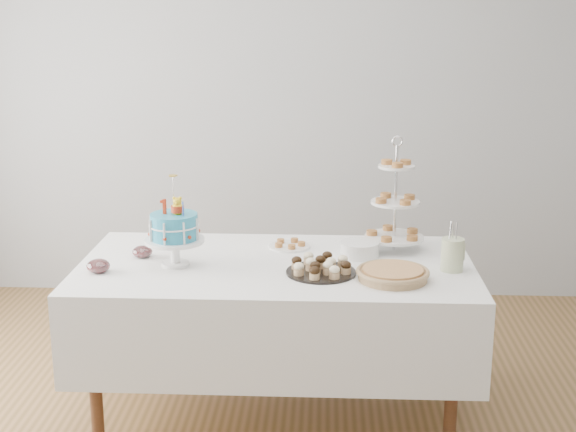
{
  "coord_description": "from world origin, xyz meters",
  "views": [
    {
      "loc": [
        0.23,
        -3.41,
        1.99
      ],
      "look_at": [
        0.06,
        0.3,
        1.01
      ],
      "focal_mm": 50.0,
      "sensor_mm": 36.0,
      "label": 1
    }
  ],
  "objects_px": {
    "plate_stack": "(360,249)",
    "jam_bowl_b": "(142,252)",
    "jam_bowl_a": "(98,266)",
    "pie": "(393,273)",
    "utensil_pitcher": "(453,253)",
    "table": "(276,307)",
    "cupcake_tray": "(321,266)",
    "birthday_cake": "(175,242)",
    "pastry_plate": "(289,245)",
    "tiered_stand": "(395,203)"
  },
  "relations": [
    {
      "from": "jam_bowl_a",
      "to": "pie",
      "type": "bearing_deg",
      "value": -1.67
    },
    {
      "from": "pie",
      "to": "plate_stack",
      "type": "distance_m",
      "value": 0.38
    },
    {
      "from": "table",
      "to": "pie",
      "type": "xyz_separation_m",
      "value": [
        0.55,
        -0.22,
        0.26
      ]
    },
    {
      "from": "pie",
      "to": "utensil_pitcher",
      "type": "distance_m",
      "value": 0.33
    },
    {
      "from": "pie",
      "to": "cupcake_tray",
      "type": "bearing_deg",
      "value": 166.89
    },
    {
      "from": "tiered_stand",
      "to": "jam_bowl_b",
      "type": "distance_m",
      "value": 1.3
    },
    {
      "from": "pie",
      "to": "jam_bowl_a",
      "type": "xyz_separation_m",
      "value": [
        -1.38,
        0.04,
        0.0
      ]
    },
    {
      "from": "pastry_plate",
      "to": "jam_bowl_b",
      "type": "bearing_deg",
      "value": -164.32
    },
    {
      "from": "plate_stack",
      "to": "utensil_pitcher",
      "type": "distance_m",
      "value": 0.48
    },
    {
      "from": "cupcake_tray",
      "to": "pastry_plate",
      "type": "xyz_separation_m",
      "value": [
        -0.17,
        0.41,
        -0.02
      ]
    },
    {
      "from": "pie",
      "to": "tiered_stand",
      "type": "bearing_deg",
      "value": 84.83
    },
    {
      "from": "plate_stack",
      "to": "pastry_plate",
      "type": "relative_size",
      "value": 0.89
    },
    {
      "from": "table",
      "to": "cupcake_tray",
      "type": "distance_m",
      "value": 0.37
    },
    {
      "from": "plate_stack",
      "to": "birthday_cake",
      "type": "bearing_deg",
      "value": -167.98
    },
    {
      "from": "jam_bowl_b",
      "to": "cupcake_tray",
      "type": "bearing_deg",
      "value": -12.97
    },
    {
      "from": "birthday_cake",
      "to": "pastry_plate",
      "type": "height_order",
      "value": "birthday_cake"
    },
    {
      "from": "tiered_stand",
      "to": "jam_bowl_b",
      "type": "xyz_separation_m",
      "value": [
        -1.27,
        -0.2,
        -0.22
      ]
    },
    {
      "from": "table",
      "to": "jam_bowl_b",
      "type": "xyz_separation_m",
      "value": [
        -0.67,
        0.07,
        0.26
      ]
    },
    {
      "from": "jam_bowl_a",
      "to": "pastry_plate",
      "type": "bearing_deg",
      "value": 26.86
    },
    {
      "from": "pastry_plate",
      "to": "jam_bowl_a",
      "type": "relative_size",
      "value": 1.97
    },
    {
      "from": "pie",
      "to": "jam_bowl_b",
      "type": "distance_m",
      "value": 1.25
    },
    {
      "from": "table",
      "to": "jam_bowl_b",
      "type": "distance_m",
      "value": 0.72
    },
    {
      "from": "pie",
      "to": "plate_stack",
      "type": "bearing_deg",
      "value": 111.42
    },
    {
      "from": "pastry_plate",
      "to": "jam_bowl_b",
      "type": "xyz_separation_m",
      "value": [
        -0.73,
        -0.2,
        0.01
      ]
    },
    {
      "from": "plate_stack",
      "to": "utensil_pitcher",
      "type": "bearing_deg",
      "value": -25.1
    },
    {
      "from": "cupcake_tray",
      "to": "jam_bowl_b",
      "type": "relative_size",
      "value": 3.31
    },
    {
      "from": "jam_bowl_a",
      "to": "utensil_pitcher",
      "type": "xyz_separation_m",
      "value": [
        1.67,
        0.11,
        0.05
      ]
    },
    {
      "from": "birthday_cake",
      "to": "tiered_stand",
      "type": "distance_m",
      "value": 1.13
    },
    {
      "from": "birthday_cake",
      "to": "plate_stack",
      "type": "xyz_separation_m",
      "value": [
        0.9,
        0.19,
        -0.08
      ]
    },
    {
      "from": "pastry_plate",
      "to": "jam_bowl_a",
      "type": "bearing_deg",
      "value": -153.14
    },
    {
      "from": "pastry_plate",
      "to": "table",
      "type": "bearing_deg",
      "value": -101.06
    },
    {
      "from": "tiered_stand",
      "to": "plate_stack",
      "type": "distance_m",
      "value": 0.31
    },
    {
      "from": "cupcake_tray",
      "to": "pie",
      "type": "relative_size",
      "value": 0.98
    },
    {
      "from": "plate_stack",
      "to": "jam_bowl_b",
      "type": "bearing_deg",
      "value": -176.44
    },
    {
      "from": "tiered_stand",
      "to": "plate_stack",
      "type": "height_order",
      "value": "tiered_stand"
    },
    {
      "from": "pie",
      "to": "utensil_pitcher",
      "type": "bearing_deg",
      "value": 27.06
    },
    {
      "from": "plate_stack",
      "to": "jam_bowl_a",
      "type": "distance_m",
      "value": 1.28
    },
    {
      "from": "cupcake_tray",
      "to": "jam_bowl_a",
      "type": "bearing_deg",
      "value": -178.01
    },
    {
      "from": "pie",
      "to": "jam_bowl_b",
      "type": "height_order",
      "value": "jam_bowl_b"
    },
    {
      "from": "table",
      "to": "tiered_stand",
      "type": "distance_m",
      "value": 0.8
    },
    {
      "from": "pastry_plate",
      "to": "utensil_pitcher",
      "type": "distance_m",
      "value": 0.86
    },
    {
      "from": "pie",
      "to": "tiered_stand",
      "type": "xyz_separation_m",
      "value": [
        0.04,
        0.48,
        0.22
      ]
    },
    {
      "from": "pie",
      "to": "utensil_pitcher",
      "type": "height_order",
      "value": "utensil_pitcher"
    },
    {
      "from": "table",
      "to": "pastry_plate",
      "type": "relative_size",
      "value": 8.89
    },
    {
      "from": "birthday_cake",
      "to": "tiered_stand",
      "type": "xyz_separation_m",
      "value": [
        1.08,
        0.32,
        0.13
      ]
    },
    {
      "from": "table",
      "to": "tiered_stand",
      "type": "relative_size",
      "value": 3.25
    },
    {
      "from": "cupcake_tray",
      "to": "pie",
      "type": "height_order",
      "value": "cupcake_tray"
    },
    {
      "from": "birthday_cake",
      "to": "utensil_pitcher",
      "type": "height_order",
      "value": "birthday_cake"
    },
    {
      "from": "pastry_plate",
      "to": "cupcake_tray",
      "type": "bearing_deg",
      "value": -67.76
    },
    {
      "from": "cupcake_tray",
      "to": "utensil_pitcher",
      "type": "bearing_deg",
      "value": 6.66
    }
  ]
}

